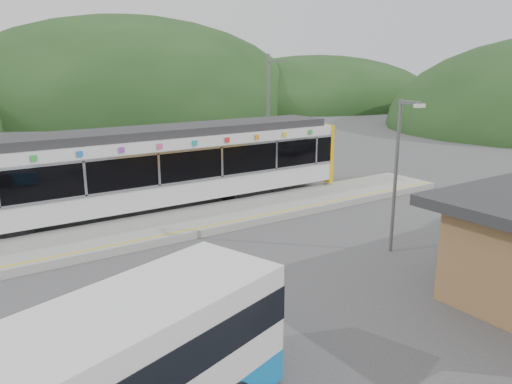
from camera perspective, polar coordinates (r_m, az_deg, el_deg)
ground at (r=18.31m, az=-0.90°, el=-6.13°), size 120.00×120.00×0.00m
hills at (r=25.88m, az=4.15°, el=-0.04°), size 146.00×149.00×26.00m
platform at (r=20.95m, az=-5.86°, el=-3.11°), size 26.00×3.20×0.30m
yellow_line at (r=19.82m, az=-4.08°, el=-3.62°), size 26.00×0.10×0.01m
train at (r=22.12m, az=-13.71°, el=2.61°), size 20.44×3.01×3.74m
catenary_mast_east at (r=28.31m, az=1.45°, el=8.74°), size 0.18×1.80×7.00m
lamp_post at (r=17.52m, az=16.05°, el=3.20°), size 0.36×0.96×5.31m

